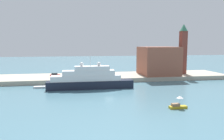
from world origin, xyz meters
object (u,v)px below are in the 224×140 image
object	(u,v)px
harbor_building	(158,61)
person_figure	(69,77)
mooring_bollard	(102,77)
bell_tower	(183,47)
small_motorboat	(178,104)
work_barge	(41,87)
large_yacht	(89,80)
parked_car	(55,75)

from	to	relation	value
harbor_building	person_figure	distance (m)	38.94
mooring_bollard	harbor_building	bearing A→B (deg)	13.78
bell_tower	mooring_bollard	world-z (taller)	bell_tower
small_motorboat	person_figure	xyz separation A→B (m)	(-25.74, 37.91, 1.45)
work_barge	person_figure	size ratio (longest dim) A/B	3.04
person_figure	mooring_bollard	world-z (taller)	person_figure
small_motorboat	bell_tower	bearing A→B (deg)	61.54
large_yacht	mooring_bollard	world-z (taller)	large_yacht
small_motorboat	harbor_building	world-z (taller)	harbor_building
small_motorboat	bell_tower	xyz separation A→B (m)	(24.19, 44.62, 12.52)
mooring_bollard	parked_car	bearing A→B (deg)	159.43
large_yacht	bell_tower	xyz separation A→B (m)	(42.92, 18.03, 10.43)
person_figure	harbor_building	bearing A→B (deg)	8.74
mooring_bollard	person_figure	bearing A→B (deg)	178.42
large_yacht	parked_car	bearing A→B (deg)	125.19
large_yacht	small_motorboat	xyz separation A→B (m)	(18.73, -26.59, -2.09)
large_yacht	small_motorboat	distance (m)	32.59
parked_car	person_figure	size ratio (longest dim) A/B	2.45
work_barge	bell_tower	world-z (taller)	bell_tower
harbor_building	parked_car	distance (m)	44.05
large_yacht	work_barge	xyz separation A→B (m)	(-16.20, 3.84, -2.74)
work_barge	mooring_bollard	world-z (taller)	mooring_bollard
large_yacht	parked_car	distance (m)	21.88
work_barge	bell_tower	distance (m)	62.21
harbor_building	parked_car	bearing A→B (deg)	179.09
large_yacht	person_figure	distance (m)	13.33
small_motorboat	work_barge	world-z (taller)	small_motorboat
work_barge	mooring_bollard	xyz separation A→B (m)	(22.00, 7.13, 1.77)
parked_car	person_figure	xyz separation A→B (m)	(5.59, -6.55, 0.06)
harbor_building	person_figure	bearing A→B (deg)	-171.26
small_motorboat	work_barge	bearing A→B (deg)	138.95
parked_car	person_figure	distance (m)	8.61
bell_tower	small_motorboat	bearing A→B (deg)	-118.46
large_yacht	bell_tower	size ratio (longest dim) A/B	1.31
person_figure	bell_tower	bearing A→B (deg)	7.66
large_yacht	harbor_building	distance (m)	35.85
small_motorboat	person_figure	bearing A→B (deg)	124.18
large_yacht	harbor_building	world-z (taller)	harbor_building
large_yacht	person_figure	size ratio (longest dim) A/B	18.22
large_yacht	bell_tower	distance (m)	47.71
large_yacht	mooring_bollard	distance (m)	12.44
harbor_building	parked_car	xyz separation A→B (m)	(-43.72, 0.69, -5.33)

